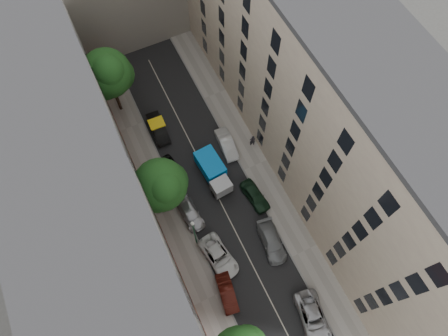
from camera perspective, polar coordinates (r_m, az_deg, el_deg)
ground at (r=44.85m, az=-1.77°, el=-2.39°), size 120.00×120.00×0.00m
road_surface at (r=44.84m, az=-1.77°, el=-2.38°), size 8.00×44.00×0.02m
sidewalk_left at (r=44.33m, az=-8.26°, el=-5.15°), size 3.00×44.00×0.15m
sidewalk_right at (r=45.89m, az=4.47°, el=0.38°), size 3.00×44.00×0.15m
building_left at (r=35.61m, az=-18.54°, el=-2.96°), size 8.00×44.00×20.00m
building_right at (r=39.35m, az=12.72°, el=9.86°), size 8.00×44.00×20.00m
tarp_truck at (r=43.96m, az=-1.54°, el=-0.52°), size 2.57×5.65×2.54m
car_left_1 at (r=40.96m, az=0.43°, el=-17.42°), size 1.98×4.19×1.33m
car_left_2 at (r=41.58m, az=-0.76°, el=-12.50°), size 3.09×5.35×1.40m
car_left_3 at (r=43.09m, az=-4.93°, el=-6.37°), size 2.16×4.64×1.31m
car_left_4 at (r=45.30m, az=-7.37°, el=-0.13°), size 2.06×3.94×1.28m
car_left_5 at (r=47.96m, az=-9.40°, el=5.61°), size 1.74×4.62×1.51m
car_right_0 at (r=41.50m, az=12.58°, el=-20.14°), size 3.29×5.59×1.46m
car_right_1 at (r=42.24m, az=6.83°, el=-10.41°), size 2.56×5.04×1.40m
car_right_2 at (r=43.68m, az=4.46°, el=-3.97°), size 2.15×4.35×1.43m
car_right_3 at (r=46.30m, az=0.38°, el=3.43°), size 1.80×4.43×1.43m
tree_mid at (r=39.37m, az=-8.86°, el=-2.56°), size 5.59×5.36×8.11m
tree_far at (r=46.03m, az=-16.19°, el=12.66°), size 5.69×5.47×9.68m
lamp_post at (r=38.76m, az=-4.30°, el=-8.97°), size 0.36×0.36×6.52m
pedestrian at (r=46.22m, az=4.09°, el=3.93°), size 0.77×0.59×1.87m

